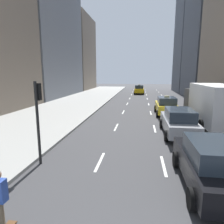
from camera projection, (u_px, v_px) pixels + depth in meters
name	position (u px, v px, depth m)	size (l,w,h in m)	color
sidewalk_left	(80.00, 101.00, 28.40)	(8.00, 66.00, 0.15)	#9E9E99
lane_markings	(150.00, 108.00, 23.17)	(5.72, 56.00, 0.01)	white
building_row_left	(19.00, 12.00, 25.26)	(6.00, 56.69, 29.87)	#A89E89
taxi_lead	(139.00, 89.00, 39.62)	(2.02, 4.40, 1.87)	yellow
taxi_second	(166.00, 106.00, 19.21)	(2.02, 4.40, 1.87)	yellow
sedan_black_near	(211.00, 164.00, 6.80)	(2.02, 4.44, 1.71)	black
sedan_silver_behind	(179.00, 122.00, 12.82)	(2.02, 4.84, 1.72)	#9EA0A5
box_truck	(211.00, 103.00, 15.05)	(2.58, 8.40, 3.15)	#262628
traffic_light_pole	(38.00, 109.00, 8.44)	(0.24, 0.42, 3.60)	black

